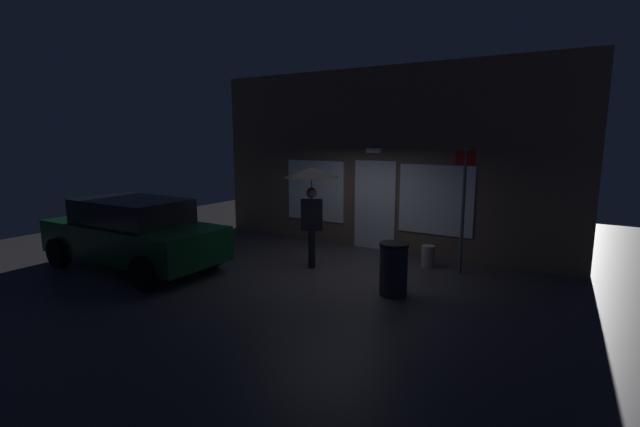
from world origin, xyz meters
TOP-DOWN VIEW (x-y plane):
  - ground_plane at (0.00, 0.00)m, footprint 18.00×18.00m
  - building_facade at (-0.00, 2.35)m, footprint 9.42×0.48m
  - person_with_umbrella at (-0.42, 0.00)m, footprint 1.17×1.17m
  - parked_car at (-3.61, -2.09)m, footprint 4.16×2.01m
  - street_sign_post at (2.41, 1.28)m, footprint 0.40×0.07m
  - sidewalk_bollard at (1.70, 1.34)m, footprint 0.28×0.28m
  - trash_bin at (1.78, -0.68)m, footprint 0.52×0.52m

SIDE VIEW (x-z plane):
  - ground_plane at x=0.00m, z-range 0.00..0.00m
  - sidewalk_bollard at x=1.70m, z-range 0.00..0.47m
  - trash_bin at x=1.78m, z-range 0.00..0.95m
  - parked_car at x=-3.61m, z-range 0.02..1.50m
  - street_sign_post at x=2.41m, z-range 0.17..2.79m
  - person_with_umbrella at x=-0.42m, z-range 0.64..2.79m
  - building_facade at x=0.00m, z-range -0.02..4.41m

